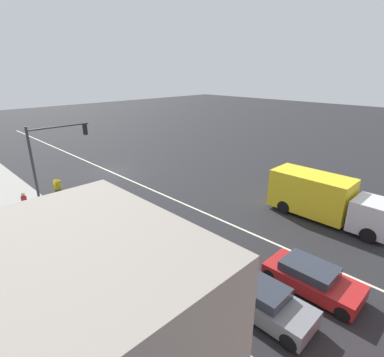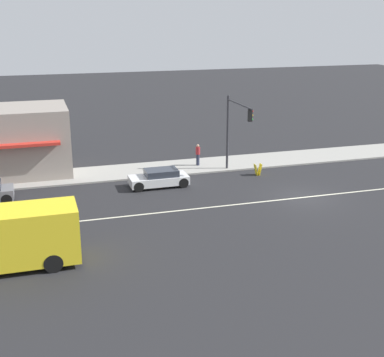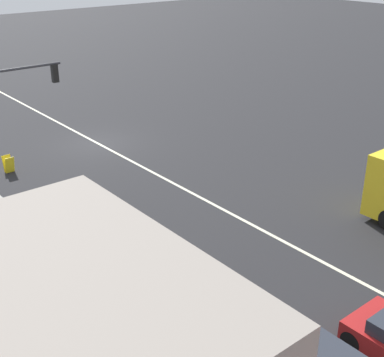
# 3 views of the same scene
# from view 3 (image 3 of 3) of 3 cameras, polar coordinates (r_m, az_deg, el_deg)

# --- Properties ---
(ground_plane) EXTENTS (160.00, 160.00, 0.00)m
(ground_plane) POSITION_cam_3_polar(r_m,az_deg,el_deg) (19.18, 18.41, -10.90)
(ground_plane) COLOR #232326
(lane_marking_center) EXTENTS (0.16, 60.00, 0.01)m
(lane_marking_center) POSITION_cam_3_polar(r_m,az_deg,el_deg) (31.17, -10.05, 3.73)
(lane_marking_center) COLOR beige
(lane_marking_center) RESTS_ON ground
(traffic_signal_main) EXTENTS (4.59, 0.34, 5.60)m
(traffic_signal_main) POSITION_cam_3_polar(r_m,az_deg,el_deg) (25.38, -19.84, 7.27)
(traffic_signal_main) COLOR #333338
(traffic_signal_main) RESTS_ON sidewalk_right
(warning_aframe_sign) EXTENTS (0.45, 0.53, 0.84)m
(warning_aframe_sign) POSITION_cam_3_polar(r_m,az_deg,el_deg) (28.16, -18.98, 1.46)
(warning_aframe_sign) COLOR yellow
(warning_aframe_sign) RESTS_ON ground
(van_white) EXTENTS (1.76, 4.04, 1.22)m
(van_white) POSITION_cam_3_polar(r_m,az_deg,el_deg) (21.85, -10.34, -3.64)
(van_white) COLOR silver
(van_white) RESTS_ON ground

